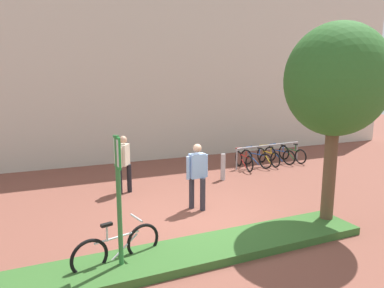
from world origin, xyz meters
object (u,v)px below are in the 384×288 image
Objects in this scene: bike_at_sign at (118,248)px; bike_rack_cluster at (268,156)px; person_shirt_blue at (124,161)px; bollard_steel at (223,167)px; parking_sign_post at (118,185)px; person_casual_tan at (197,172)px; tree_sidewalk at (336,81)px.

bike_at_sign is 0.51× the size of bike_rack_cluster.
bike_at_sign is 0.96× the size of person_shirt_blue.
bike_rack_cluster is 2.97m from bollard_steel.
person_shirt_blue is (-3.34, -0.04, 0.53)m from bollard_steel.
parking_sign_post is 3.33m from person_casual_tan.
person_casual_tan reaches higher than bike_rack_cluster.
bike_rack_cluster is at bearing 35.65° from person_casual_tan.
bike_at_sign is at bearing 179.05° from tree_sidewalk.
parking_sign_post is at bearing -87.01° from bike_at_sign.
bike_rack_cluster is (7.04, 5.53, -1.22)m from parking_sign_post.
tree_sidewalk reaches higher than person_shirt_blue.
bollard_steel is at bearing 43.42° from bike_at_sign.
bollard_steel is (-2.72, -1.19, 0.10)m from bike_rack_cluster.
bike_rack_cluster is 3.55× the size of bollard_steel.
tree_sidewalk reaches higher than bike_at_sign.
bike_rack_cluster is at bearing 11.55° from person_shirt_blue.
bike_rack_cluster is (7.05, 5.30, -0.00)m from bike_at_sign.
bollard_steel is (4.34, 4.10, 0.10)m from bike_at_sign.
person_casual_tan and person_shirt_blue have the same top height.
bike_rack_cluster is 1.86× the size of person_shirt_blue.
person_casual_tan is at bearing 138.69° from tree_sidewalk.
tree_sidewalk is 3.86m from person_casual_tan.
tree_sidewalk is at bearing -112.99° from bike_rack_cluster.
person_casual_tan is (2.43, 1.98, 0.63)m from bike_at_sign.
parking_sign_post is 1.39× the size of person_shirt_blue.
person_shirt_blue reaches higher than bike_at_sign.
tree_sidewalk reaches higher than parking_sign_post.
bike_rack_cluster is (2.28, 5.38, -2.91)m from tree_sidewalk.
person_shirt_blue is (-6.06, -1.24, 0.64)m from bike_rack_cluster.
bike_at_sign is (-4.77, 0.08, -2.91)m from tree_sidewalk.
person_casual_tan is (-1.91, -2.12, 0.53)m from bollard_steel.
parking_sign_post is at bearing -102.85° from person_shirt_blue.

